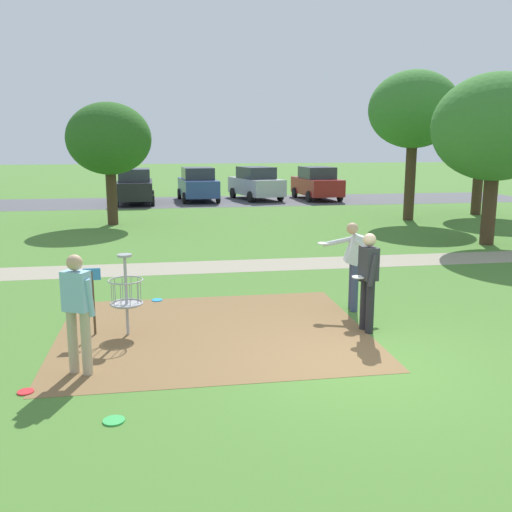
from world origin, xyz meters
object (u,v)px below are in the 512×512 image
object	(u,v)px
disc_golf_basket	(123,292)
frisbee_near_basket	(157,300)
player_waiting_left	(77,307)
player_foreground_watching	(353,260)
tree_near_left	(109,139)
parked_car_rightmost	(317,183)
tree_mid_center	(496,128)
frisbee_far_left	(114,421)
parked_car_leftmost	(135,186)
tree_mid_left	(483,121)
tree_near_right	(414,110)
frisbee_by_tee	(26,392)
parked_car_center_left	(198,184)
player_throwing	(368,277)
parked_car_center_right	(256,183)

from	to	relation	value
disc_golf_basket	frisbee_near_basket	world-z (taller)	disc_golf_basket
player_waiting_left	frisbee_near_basket	distance (m)	3.88
player_foreground_watching	tree_near_left	xyz separation A→B (m)	(-5.56, 12.69, 2.32)
tree_near_left	parked_car_rightmost	size ratio (longest dim) A/B	1.09
player_foreground_watching	tree_mid_center	xyz separation A→B (m)	(6.59, 6.22, 2.65)
frisbee_far_left	parked_car_leftmost	bearing A→B (deg)	91.92
tree_mid_left	parked_car_leftmost	xyz separation A→B (m)	(-15.35, 7.15, -3.20)
disc_golf_basket	frisbee_near_basket	distance (m)	2.24
player_foreground_watching	tree_mid_left	bearing A→B (deg)	52.22
tree_near_right	tree_mid_center	distance (m)	5.93
tree_mid_center	parked_car_leftmost	bearing A→B (deg)	129.19
frisbee_by_tee	tree_mid_left	world-z (taller)	tree_mid_left
tree_near_left	parked_car_leftmost	bearing A→B (deg)	86.10
disc_golf_basket	tree_mid_center	bearing A→B (deg)	32.79
frisbee_near_basket	parked_car_center_left	world-z (taller)	parked_car_center_left
frisbee_by_tee	tree_near_right	xyz separation A→B (m)	(11.97, 14.99, 4.46)
tree_near_right	frisbee_near_basket	bearing A→B (deg)	-133.58
parked_car_leftmost	tree_mid_left	bearing A→B (deg)	-24.97
frisbee_by_tee	disc_golf_basket	bearing A→B (deg)	61.88
frisbee_by_tee	tree_mid_left	distance (m)	22.96
tree_mid_center	parked_car_center_left	world-z (taller)	tree_mid_center
tree_mid_center	parked_car_rightmost	size ratio (longest dim) A/B	1.23
player_throwing	frisbee_near_basket	xyz separation A→B (m)	(-3.58, 2.53, -0.96)
player_foreground_watching	player_throwing	world-z (taller)	same
parked_car_rightmost	disc_golf_basket	bearing A→B (deg)	-113.09
tree_mid_center	tree_near_right	bearing A→B (deg)	90.31
frisbee_far_left	parked_car_center_left	distance (m)	25.40
player_waiting_left	tree_mid_center	bearing A→B (deg)	37.06
frisbee_far_left	parked_car_leftmost	size ratio (longest dim) A/B	0.06
disc_golf_basket	player_throwing	bearing A→B (deg)	-6.70
player_waiting_left	parked_car_leftmost	bearing A→B (deg)	90.63
parked_car_leftmost	parked_car_center_right	world-z (taller)	same
player_foreground_watching	tree_near_right	distance (m)	14.19
tree_near_left	tree_mid_left	distance (m)	15.91
player_throwing	parked_car_leftmost	bearing A→B (deg)	102.59
tree_near_right	tree_mid_left	distance (m)	3.98
player_throwing	tree_near_right	size ratio (longest dim) A/B	0.28
tree_near_left	tree_near_right	distance (m)	12.18
frisbee_by_tee	tree_mid_center	distance (m)	15.50
frisbee_near_basket	tree_near_right	size ratio (longest dim) A/B	0.04
frisbee_by_tee	parked_car_rightmost	world-z (taller)	parked_car_rightmost
parked_car_leftmost	parked_car_center_right	size ratio (longest dim) A/B	0.94
tree_mid_left	parked_car_center_left	bearing A→B (deg)	146.06
frisbee_by_tee	tree_near_left	size ratio (longest dim) A/B	0.04
player_foreground_watching	parked_car_center_left	size ratio (longest dim) A/B	0.40
player_foreground_watching	tree_near_right	xyz separation A→B (m)	(6.55, 12.09, 3.48)
frisbee_far_left	parked_car_rightmost	size ratio (longest dim) A/B	0.06
frisbee_near_basket	parked_car_rightmost	xyz separation A→B (m)	(8.80, 19.83, 0.91)
player_foreground_watching	frisbee_by_tee	world-z (taller)	player_foreground_watching
tree_near_right	parked_car_center_right	xyz separation A→B (m)	(-4.92, 9.50, -3.54)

